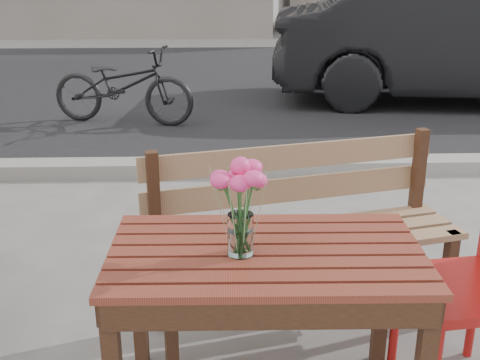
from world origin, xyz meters
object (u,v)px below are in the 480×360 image
at_px(main_table, 266,278).
at_px(parked_car, 463,40).
at_px(main_vase, 240,195).
at_px(bicycle, 123,85).

distance_m(main_table, parked_car, 6.29).
bearing_deg(main_table, main_vase, -161.73).
height_order(main_vase, parked_car, parked_car).
bearing_deg(bicycle, parked_car, -62.98).
distance_m(main_vase, bicycle, 4.82).
distance_m(main_vase, parked_car, 6.36).
height_order(main_table, main_vase, main_vase).
bearing_deg(main_vase, bicycle, 103.72).
height_order(parked_car, bicycle, parked_car).
distance_m(main_table, bicycle, 4.79).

